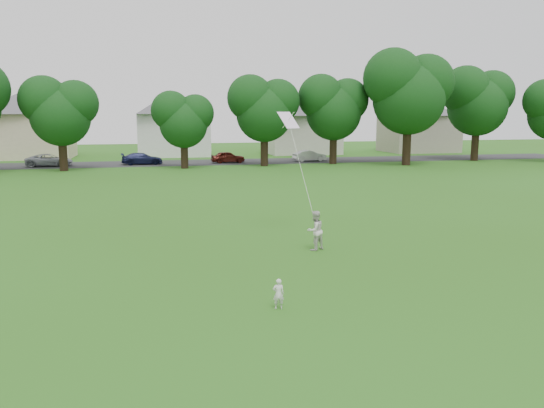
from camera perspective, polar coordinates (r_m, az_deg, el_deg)
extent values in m
plane|color=#285714|center=(13.93, -1.30, -10.84)|extent=(160.00, 160.00, 0.00)
cube|color=#2D2D30|center=(55.07, -10.05, 4.38)|extent=(90.00, 7.00, 0.01)
imported|color=silver|center=(13.56, 0.70, -9.64)|extent=(0.32, 0.23, 0.80)
imported|color=silver|center=(19.25, 4.65, -2.86)|extent=(0.87, 0.80, 1.45)
plane|color=white|center=(21.53, 1.77, 9.02)|extent=(1.07, 0.95, 0.65)
cylinder|color=white|center=(20.26, 3.14, 3.86)|extent=(0.01, 0.01, 4.65)
cylinder|color=black|center=(49.94, -21.56, 5.16)|extent=(0.71, 0.71, 3.18)
cylinder|color=black|center=(49.31, -9.40, 5.38)|extent=(0.67, 0.67, 2.72)
cylinder|color=black|center=(51.02, -0.83, 5.99)|extent=(0.73, 0.73, 3.34)
cylinder|color=black|center=(53.61, 6.60, 6.15)|extent=(0.73, 0.73, 3.42)
cylinder|color=black|center=(53.53, 14.30, 6.39)|extent=(0.81, 0.81, 4.31)
cylinder|color=black|center=(60.98, 21.01, 6.19)|extent=(0.77, 0.77, 3.86)
imported|color=gray|center=(54.81, -22.84, 4.37)|extent=(4.35, 2.21, 1.18)
imported|color=#111536|center=(53.98, -13.81, 4.76)|extent=(4.09, 1.93, 1.15)
imported|color=#571811|center=(54.49, -4.77, 5.06)|extent=(3.52, 1.58, 1.17)
imported|color=silver|center=(56.36, 4.06, 5.21)|extent=(3.58, 1.50, 1.15)
cube|color=beige|center=(66.22, -24.62, 6.64)|extent=(9.11, 7.49, 4.93)
pyramid|color=#514E54|center=(66.23, -24.94, 11.11)|extent=(13.14, 13.14, 2.71)
cube|color=white|center=(64.89, -10.56, 7.31)|extent=(8.24, 6.85, 4.95)
pyramid|color=#514E54|center=(64.91, -10.70, 11.90)|extent=(11.89, 11.89, 2.72)
cube|color=beige|center=(67.45, 3.27, 7.45)|extent=(8.65, 6.62, 4.74)
pyramid|color=#514E54|center=(67.45, 3.31, 11.67)|extent=(12.47, 12.47, 2.61)
cube|color=#A59989|center=(73.49, 15.45, 7.29)|extent=(8.84, 7.11, 4.72)
pyramid|color=#514E54|center=(73.49, 15.62, 11.15)|extent=(12.75, 12.75, 2.60)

